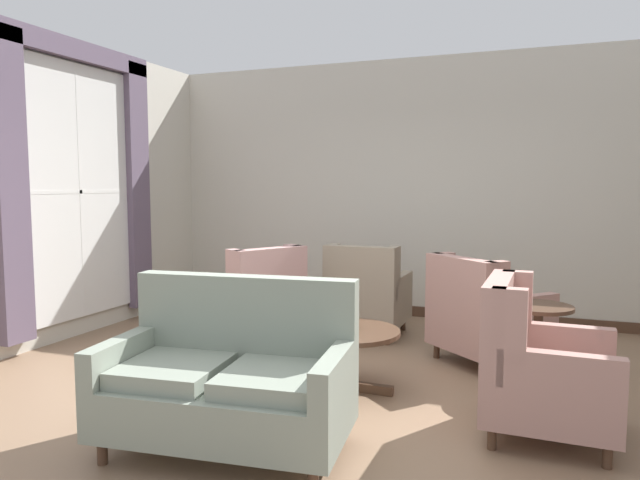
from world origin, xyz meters
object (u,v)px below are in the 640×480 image
at_px(settee, 229,381).
at_px(armchair_near_window, 537,368).
at_px(porcelain_vase, 348,312).
at_px(side_table, 538,338).
at_px(armchair_foreground_right, 367,296).
at_px(armchair_near_sideboard, 483,317).
at_px(armchair_back_corner, 256,303).
at_px(coffee_table, 348,342).

bearing_deg(settee, armchair_near_window, 20.63).
distance_m(porcelain_vase, side_table, 1.49).
bearing_deg(porcelain_vase, armchair_foreground_right, 101.05).
bearing_deg(side_table, armchair_near_sideboard, 130.88).
bearing_deg(armchair_back_corner, settee, 52.38).
xyz_separation_m(porcelain_vase, armchair_foreground_right, (-0.31, 1.58, -0.18)).
bearing_deg(coffee_table, armchair_near_window, -13.65).
relative_size(armchair_foreground_right, side_table, 1.48).
height_order(armchair_near_sideboard, side_table, armchair_near_sideboard).
height_order(settee, armchair_back_corner, settee).
relative_size(settee, side_table, 2.31).
relative_size(settee, armchair_back_corner, 1.42).
distance_m(coffee_table, settee, 1.25).
distance_m(porcelain_vase, armchair_back_corner, 1.45).
height_order(coffee_table, armchair_back_corner, armchair_back_corner).
bearing_deg(coffee_table, armchair_foreground_right, 101.33).
relative_size(armchair_foreground_right, armchair_near_window, 0.98).
height_order(porcelain_vase, armchair_near_sideboard, armchair_near_sideboard).
distance_m(armchair_back_corner, armchair_foreground_right, 1.19).
relative_size(armchair_back_corner, side_table, 1.62).
bearing_deg(side_table, coffee_table, -157.75).
distance_m(settee, armchair_back_corner, 2.21).
xyz_separation_m(porcelain_vase, armchair_back_corner, (-1.20, 0.80, -0.17)).
height_order(porcelain_vase, armchair_back_corner, armchair_back_corner).
height_order(coffee_table, armchair_near_window, armchair_near_window).
xyz_separation_m(porcelain_vase, side_table, (1.38, 0.53, -0.21)).
bearing_deg(armchair_back_corner, armchair_near_sideboard, 126.26).
xyz_separation_m(settee, side_table, (1.71, 1.76, -0.02)).
distance_m(settee, armchair_near_sideboard, 2.61).
relative_size(armchair_near_window, armchair_near_sideboard, 0.86).
bearing_deg(armchair_near_window, armchair_foreground_right, 42.07).
bearing_deg(coffee_table, porcelain_vase, 114.90).
height_order(armchair_near_window, side_table, armchair_near_window).
bearing_deg(armchair_near_window, armchair_back_corner, 66.90).
bearing_deg(coffee_table, settee, -106.27).
distance_m(settee, side_table, 2.46).
bearing_deg(armchair_near_window, porcelain_vase, 76.37).
relative_size(armchair_back_corner, armchair_near_sideboard, 0.93).
xyz_separation_m(armchair_foreground_right, armchair_near_sideboard, (1.23, -0.52, -0.01)).
bearing_deg(armchair_near_sideboard, armchair_back_corner, 48.82).
bearing_deg(coffee_table, armchair_near_sideboard, 50.24).
distance_m(armchair_back_corner, armchair_near_sideboard, 2.14).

